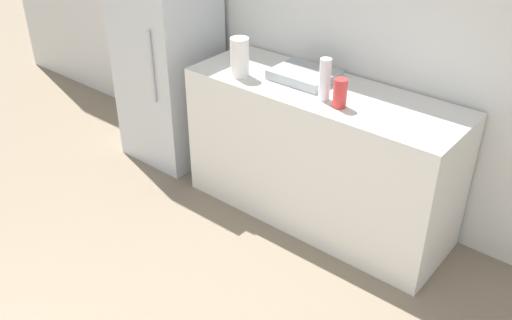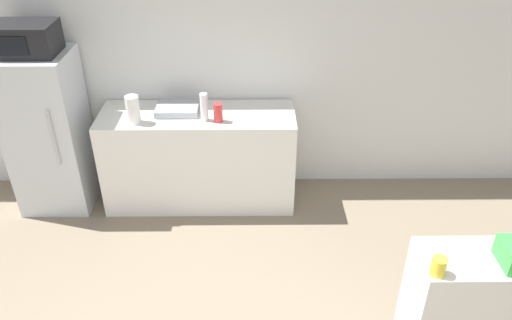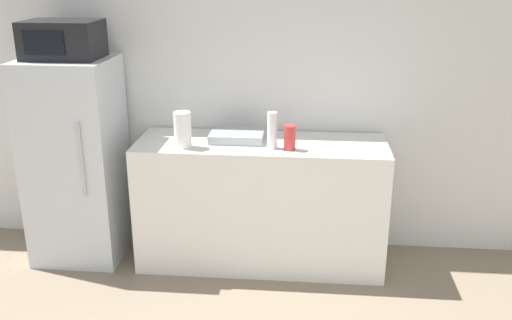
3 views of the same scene
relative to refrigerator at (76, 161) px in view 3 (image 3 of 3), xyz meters
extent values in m
cube|color=silver|center=(1.44, 0.36, 0.55)|extent=(8.00, 0.06, 2.60)
cube|color=silver|center=(0.00, 0.00, 0.00)|extent=(0.63, 0.58, 1.49)
cylinder|color=#B7B7BC|center=(0.17, -0.31, 0.11)|extent=(0.02, 0.02, 0.52)
cube|color=black|center=(0.00, 0.00, 0.87)|extent=(0.50, 0.37, 0.26)
cube|color=black|center=(-0.05, -0.19, 0.87)|extent=(0.27, 0.01, 0.15)
cube|color=silver|center=(1.36, 0.01, -0.28)|extent=(1.76, 0.60, 0.92)
cube|color=#9EA3A8|center=(1.18, 0.06, 0.21)|extent=(0.38, 0.31, 0.06)
cylinder|color=silver|center=(1.44, -0.11, 0.30)|extent=(0.07, 0.07, 0.25)
cylinder|color=red|center=(1.56, -0.13, 0.26)|extent=(0.08, 0.08, 0.17)
cylinder|color=white|center=(0.84, -0.15, 0.30)|extent=(0.12, 0.12, 0.25)
camera|label=1|loc=(3.05, -2.68, 1.58)|focal=40.00mm
camera|label=2|loc=(1.85, -4.00, 2.17)|focal=35.00mm
camera|label=3|loc=(1.68, -3.79, 1.38)|focal=40.00mm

